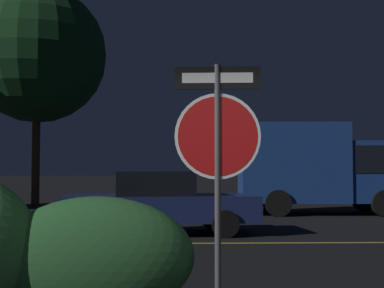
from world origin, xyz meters
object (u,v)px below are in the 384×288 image
stop_sign (218,140)px  delivery_truck (324,166)px  tree_1 (37,54)px  hedge_bush_2 (96,257)px  passing_car_2 (159,203)px

stop_sign → delivery_truck: 13.41m
delivery_truck → tree_1: 12.10m
stop_sign → delivery_truck: delivery_truck is taller
hedge_bush_2 → passing_car_2: bearing=86.7°
stop_sign → passing_car_2: bearing=100.2°
stop_sign → delivery_truck: (4.53, 12.62, -0.16)m
passing_car_2 → tree_1: size_ratio=0.51×
stop_sign → hedge_bush_2: size_ratio=1.27×
hedge_bush_2 → tree_1: size_ratio=0.22×
stop_sign → tree_1: tree_1 is taller
stop_sign → passing_car_2: (-0.80, 7.19, -1.05)m
delivery_truck → tree_1: (-10.56, 3.79, 4.53)m
stop_sign → hedge_bush_2: 1.68m
delivery_truck → tree_1: tree_1 is taller
passing_car_2 → tree_1: bearing=-156.0°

